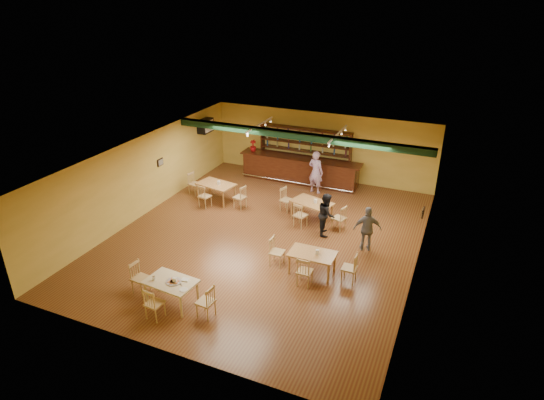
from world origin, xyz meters
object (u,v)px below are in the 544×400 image
at_px(near_table, 172,292).
at_px(patron_bar, 316,172).
at_px(bar_counter, 300,170).
at_px(dining_table_b, 312,211).
at_px(dining_table_a, 216,192).
at_px(patron_right_a, 327,214).
at_px(dining_table_d, 312,263).

distance_m(near_table, patron_bar, 8.81).
height_order(bar_counter, near_table, bar_counter).
bearing_deg(dining_table_b, patron_bar, 122.38).
bearing_deg(bar_counter, dining_table_b, -62.86).
bearing_deg(patron_bar, dining_table_a, 48.31).
bearing_deg(patron_right_a, dining_table_d, 171.03).
distance_m(bar_counter, dining_table_a, 4.00).
relative_size(bar_counter, dining_table_b, 3.69).
distance_m(dining_table_a, dining_table_b, 4.08).
distance_m(dining_table_d, near_table, 4.20).
bearing_deg(dining_table_d, bar_counter, 112.83).
height_order(dining_table_a, near_table, dining_table_a).
distance_m(dining_table_b, patron_bar, 2.62).
bearing_deg(dining_table_d, near_table, -136.30).
xyz_separation_m(dining_table_b, near_table, (-1.87, -6.24, -0.01)).
bearing_deg(dining_table_b, patron_right_a, -28.13).
height_order(dining_table_a, dining_table_d, dining_table_a).
relative_size(bar_counter, dining_table_a, 3.65).
xyz_separation_m(near_table, patron_right_a, (2.67, 5.44, 0.40)).
distance_m(dining_table_d, patron_right_a, 2.58).
bearing_deg(dining_table_d, patron_bar, 107.18).
relative_size(dining_table_a, dining_table_d, 1.08).
relative_size(dining_table_b, near_table, 1.09).
xyz_separation_m(dining_table_d, near_table, (-3.02, -2.92, 0.02)).
bearing_deg(patron_bar, dining_table_d, 120.83).
relative_size(dining_table_d, patron_bar, 0.76).
height_order(dining_table_a, patron_bar, patron_bar).
distance_m(patron_bar, patron_right_a, 3.59).
height_order(dining_table_b, patron_right_a, patron_right_a).
bearing_deg(dining_table_a, dining_table_d, -22.29).
relative_size(dining_table_b, dining_table_d, 1.07).
xyz_separation_m(dining_table_a, near_table, (2.21, -6.34, -0.01)).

